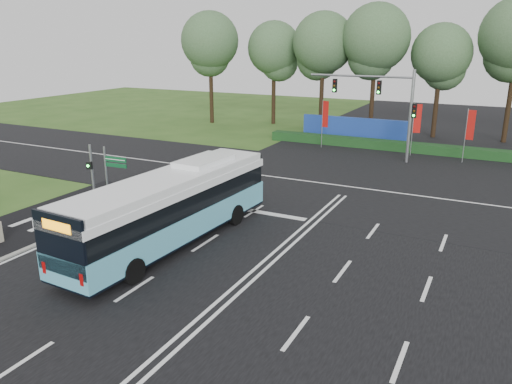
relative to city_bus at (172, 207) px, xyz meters
The scene contains 15 objects.
ground 5.01m from the city_bus, ahead, with size 120.00×120.00×0.00m, color #2F531B.
road_main 5.00m from the city_bus, ahead, with size 20.00×120.00×0.04m, color black.
road_cross 13.58m from the city_bus, 69.86° to the left, with size 120.00×14.00×0.05m, color black.
bike_path 8.40m from the city_bus, 163.28° to the right, with size 5.00×18.00×0.06m, color black.
kerb_strip 6.20m from the city_bus, 156.62° to the right, with size 0.25×18.00×0.12m, color gray.
city_bus is the anchor object (origin of this frame).
pedestrian_signal 7.44m from the city_bus, 161.96° to the left, with size 0.34×0.42×3.60m.
street_sign 5.93m from the city_bus, 158.72° to the left, with size 1.42×0.17×3.65m.
banner_flag_left 23.41m from the city_bus, 92.14° to the left, with size 0.60×0.21×4.18m.
banner_flag_mid 24.71m from the city_bus, 74.32° to the left, with size 0.60×0.26×4.29m.
banner_flag_right 25.31m from the city_bus, 64.97° to the left, with size 0.61×0.15×4.17m.
traffic_light_gantry 21.87m from the city_bus, 77.10° to the left, with size 8.41×0.28×7.00m.
hedge 25.60m from the city_bus, 79.55° to the left, with size 22.00×1.20×0.80m, color #133616.
blue_hoarding 27.65m from the city_bus, 88.69° to the left, with size 10.00×0.30×2.20m, color navy.
eucalyptus_row 33.73m from the city_bus, 79.14° to the left, with size 54.71×8.68×12.81m.
Camera 1 is at (8.45, -18.11, 9.11)m, focal length 35.00 mm.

